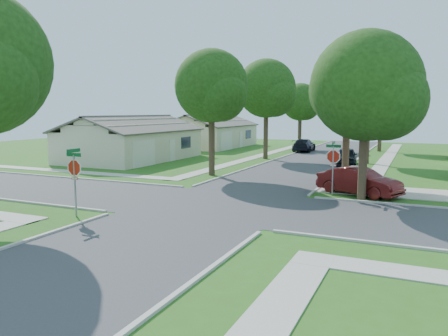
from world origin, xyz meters
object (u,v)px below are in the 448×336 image
tree_w_far (301,104)px  car_driveway (359,181)px  tree_e_near (349,94)px  tree_ne_corner (367,91)px  tree_w_near (212,89)px  house_nw_far (211,135)px  tree_e_mid (370,92)px  tree_e_far (382,99)px  stop_sign_ne (333,159)px  house_nw_near (132,144)px  tree_w_mid (267,91)px  stop_sign_sw (74,170)px  car_curb_east (346,156)px  car_curb_west (304,145)px

tree_w_far → car_driveway: tree_w_far is taller
tree_e_near → tree_ne_corner: tree_ne_corner is taller
tree_w_near → tree_ne_corner: bearing=-23.6°
tree_e_near → house_nw_far: tree_e_near is taller
tree_e_mid → tree_e_far: size_ratio=1.06×
stop_sign_ne → tree_w_far: tree_w_far is taller
stop_sign_ne → house_nw_near: size_ratio=0.22×
tree_w_far → tree_w_mid: bearing=-90.0°
stop_sign_sw → house_nw_far: size_ratio=0.22×
car_curb_east → car_curb_west: 12.77m
tree_e_mid → tree_w_near: tree_e_mid is taller
car_driveway → car_curb_east: bearing=34.6°
tree_e_mid → tree_w_far: (-9.41, 13.00, -0.75)m
tree_e_near → house_nw_near: bearing=163.9°
stop_sign_ne → tree_w_mid: size_ratio=0.31×
tree_w_mid → car_curb_east: size_ratio=2.18×
tree_w_mid → car_driveway: tree_w_mid is taller
tree_e_far → house_nw_near: tree_e_far is taller
house_nw_near → car_curb_east: size_ratio=3.10×
tree_e_far → tree_w_mid: tree_w_mid is taller
tree_w_mid → car_curb_west: size_ratio=1.90×
tree_e_mid → car_driveway: tree_e_mid is taller
tree_e_near → house_nw_near: (-20.74, 5.99, -4.13)m
tree_w_mid → tree_w_far: (-0.01, 13.00, -0.98)m
house_nw_far → car_driveway: size_ratio=2.96×
tree_e_far → tree_w_far: 9.42m
tree_ne_corner → car_curb_west: size_ratio=1.72×
tree_e_mid → tree_w_far: bearing=125.9°
tree_e_near → car_driveway: tree_e_near is taller
car_driveway → tree_e_mid: bearing=27.6°
tree_e_far → tree_e_near: bearing=-90.0°
stop_sign_ne → tree_w_mid: tree_w_mid is taller
tree_w_mid → tree_w_far: 13.04m
car_curb_west → house_nw_far: bearing=-10.9°
car_driveway → car_curb_west: size_ratio=0.91×
stop_sign_ne → house_nw_near: house_nw_near is taller
car_curb_east → tree_w_mid: bearing=160.4°
tree_e_mid → house_nw_far: bearing=152.1°
stop_sign_sw → tree_w_mid: bearing=89.9°
house_nw_far → tree_w_mid: bearing=-44.1°
house_nw_far → tree_w_near: bearing=-63.7°
tree_w_mid → car_curb_west: bearing=81.2°
stop_sign_ne → tree_e_mid: 16.84m
tree_w_near → car_driveway: size_ratio=1.95×
tree_e_mid → tree_e_far: tree_e_mid is taller
tree_w_mid → tree_ne_corner: (11.00, -16.80, -0.90)m
stop_sign_sw → car_curb_west: stop_sign_sw is taller
tree_e_far → car_curb_west: tree_e_far is taller
tree_w_far → house_nw_near: size_ratio=0.59×
tree_e_far → car_driveway: bearing=-87.5°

